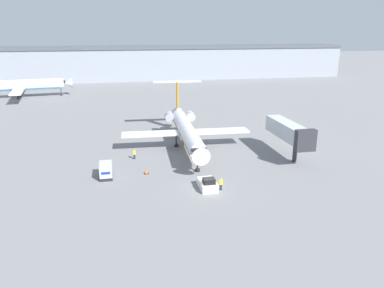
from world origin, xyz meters
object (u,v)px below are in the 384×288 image
Objects in this scene: worker_by_wing at (134,154)px; traffic_cone_left at (146,172)px; luggage_cart at (106,171)px; worker_near_tug at (221,184)px; jet_bridge at (289,132)px; airplane_main at (186,129)px; airplane_parked_far_left at (20,85)px; pushback_tug at (207,184)px.

worker_by_wing is 2.30× the size of traffic_cone_left.
worker_by_wing reaches higher than traffic_cone_left.
worker_by_wing is (4.55, 7.36, -0.22)m from luggage_cart.
worker_near_tug is 0.13× the size of jet_bridge.
jet_bridge reaches higher than worker_by_wing.
airplane_main is at bearing 40.15° from luggage_cart.
jet_bridge is at bearing -51.32° from airplane_parked_far_left.
jet_bridge is (25.52, -4.21, 3.61)m from worker_by_wing.
airplane_main reaches higher than jet_bridge.
airplane_main is at bearing 25.67° from worker_by_wing.
luggage_cart is 79.30m from airplane_parked_far_left.
jet_bridge is (30.07, 3.15, 3.39)m from luggage_cart.
airplane_main is 18.16m from jet_bridge.
jet_bridge is (15.81, -8.88, 0.98)m from airplane_main.
airplane_parked_far_left is (-27.05, 74.49, 2.83)m from luggage_cart.
airplane_parked_far_left is (-41.31, 62.47, 0.42)m from airplane_main.
luggage_cart reaches higher than traffic_cone_left.
airplane_main is 74.89m from airplane_parked_far_left.
pushback_tug is at bearing -43.55° from traffic_cone_left.
pushback_tug is 0.12× the size of airplane_parked_far_left.
airplane_parked_far_left reaches higher than worker_near_tug.
luggage_cart is 17.06m from worker_near_tug.
luggage_cart is 30.42m from jet_bridge.
worker_by_wing is at bearing 122.00° from pushback_tug.
traffic_cone_left is 24.72m from jet_bridge.
airplane_parked_far_left is at bearing 128.68° from jet_bridge.
airplane_main is 14.78m from traffic_cone_left.
worker_by_wing is at bearing -64.80° from airplane_parked_far_left.
pushback_tug is at bearing -58.00° from worker_by_wing.
worker_by_wing is (-8.97, 14.36, 0.19)m from pushback_tug.
pushback_tug is 2.20× the size of worker_near_tug.
airplane_main is 2.31× the size of jet_bridge.
jet_bridge is (57.12, -71.35, 0.56)m from airplane_parked_far_left.
pushback_tug is at bearing -63.53° from airplane_parked_far_left.
airplane_parked_far_left reaches higher than luggage_cart.
airplane_main is 17.37× the size of worker_near_tug.
luggage_cart is at bearing -177.39° from traffic_cone_left.
airplane_main is 11.09m from worker_by_wing.
airplane_parked_far_left reaches higher than jet_bridge.
airplane_parked_far_left is at bearing 115.20° from worker_by_wing.
worker_near_tug is 0.06× the size of airplane_parked_far_left.
luggage_cart is 0.11× the size of airplane_parked_far_left.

